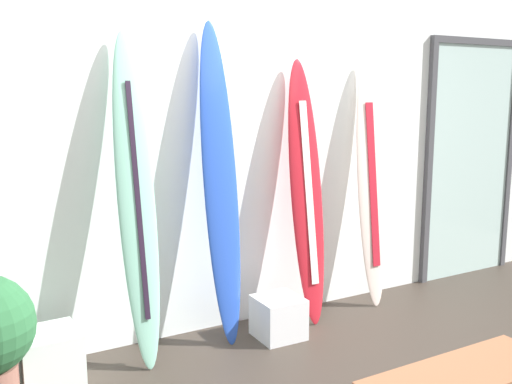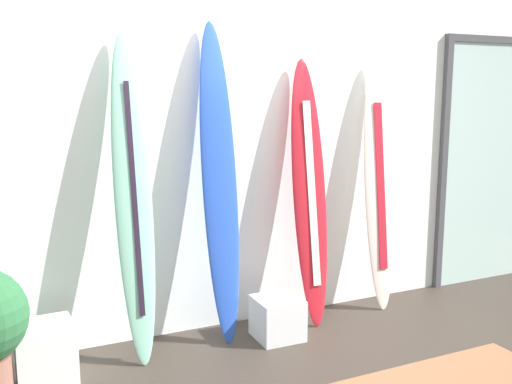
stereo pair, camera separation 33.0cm
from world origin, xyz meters
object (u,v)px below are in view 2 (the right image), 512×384
object	(u,v)px
surfboard_cobalt	(220,184)
surfboard_crimson	(309,195)
display_block_center	(277,318)
surfboard_ivory	(379,186)
surfboard_seafoam	(133,201)
glass_door	(489,158)
display_block_left	(45,353)

from	to	relation	value
surfboard_cobalt	surfboard_crimson	bearing A→B (deg)	-0.42
display_block_center	surfboard_ivory	bearing A→B (deg)	12.50
surfboard_seafoam	surfboard_crimson	size ratio (longest dim) A/B	1.07
glass_door	surfboard_ivory	bearing A→B (deg)	-173.54
surfboard_seafoam	glass_door	distance (m)	3.35
surfboard_seafoam	display_block_center	world-z (taller)	surfboard_seafoam
surfboard_ivory	display_block_center	distance (m)	1.35
surfboard_seafoam	surfboard_ivory	bearing A→B (deg)	2.21
surfboard_seafoam	surfboard_crimson	bearing A→B (deg)	1.54
surfboard_ivory	glass_door	bearing A→B (deg)	6.46
surfboard_cobalt	glass_door	bearing A→B (deg)	3.95
surfboard_seafoam	surfboard_crimson	distance (m)	1.33
display_block_center	glass_door	size ratio (longest dim) A/B	0.15
surfboard_cobalt	glass_door	size ratio (longest dim) A/B	1.00
surfboard_seafoam	surfboard_cobalt	xyz separation A→B (m)	(0.61, 0.04, 0.06)
surfboard_crimson	display_block_left	xyz separation A→B (m)	(-1.93, -0.15, -0.81)
display_block_left	display_block_center	bearing A→B (deg)	-1.42
surfboard_cobalt	surfboard_ivory	xyz separation A→B (m)	(1.38, 0.04, -0.12)
display_block_left	display_block_center	distance (m)	1.58
surfboard_cobalt	display_block_left	distance (m)	1.54
surfboard_cobalt	display_block_center	world-z (taller)	surfboard_cobalt
surfboard_crimson	surfboard_ivory	bearing A→B (deg)	3.56
surfboard_cobalt	display_block_center	distance (m)	1.05
surfboard_crimson	surfboard_ivory	size ratio (longest dim) A/B	1.00
surfboard_crimson	display_block_center	xyz separation A→B (m)	(-0.36, -0.19, -0.84)
surfboard_seafoam	surfboard_cobalt	distance (m)	0.62
display_block_center	glass_door	xyz separation A→B (m)	(2.37, 0.38, 1.00)
display_block_left	surfboard_seafoam	bearing A→B (deg)	10.44
display_block_left	display_block_center	xyz separation A→B (m)	(1.58, -0.04, -0.03)
surfboard_seafoam	display_block_center	size ratio (longest dim) A/B	6.57
display_block_left	glass_door	distance (m)	4.08
surfboard_crimson	surfboard_ivory	world-z (taller)	surfboard_ivory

